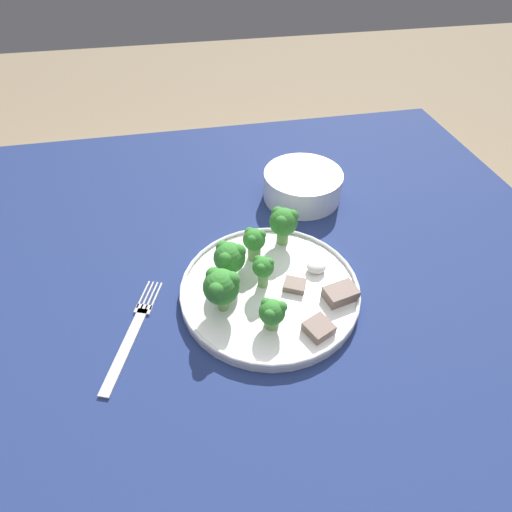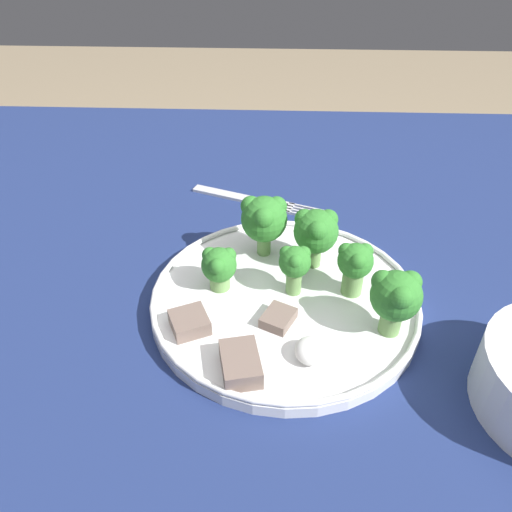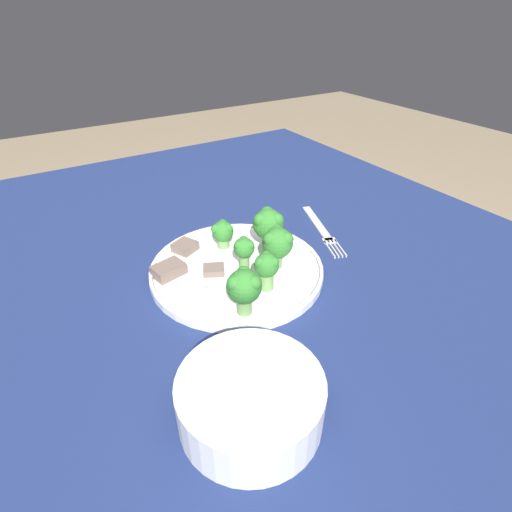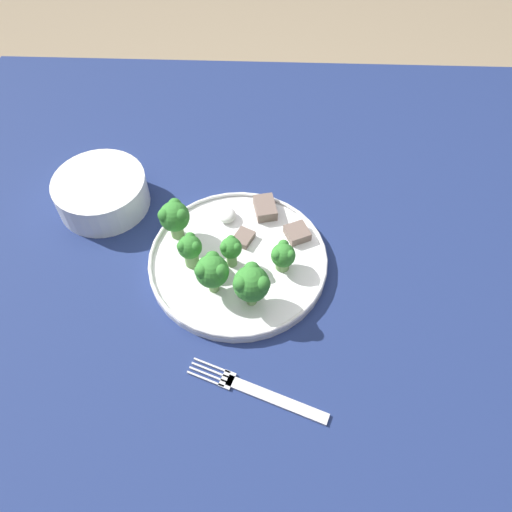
{
  "view_description": "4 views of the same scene",
  "coord_description": "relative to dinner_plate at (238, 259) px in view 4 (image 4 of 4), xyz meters",
  "views": [
    {
      "loc": [
        -0.1,
        -0.35,
        1.24
      ],
      "look_at": [
        -0.02,
        0.06,
        0.84
      ],
      "focal_mm": 28.0,
      "sensor_mm": 36.0,
      "label": 1
    },
    {
      "loc": [
        0.38,
        0.03,
        1.13
      ],
      "look_at": [
        -0.01,
        0.01,
        0.83
      ],
      "focal_mm": 35.0,
      "sensor_mm": 36.0,
      "label": 2
    },
    {
      "loc": [
        0.25,
        0.49,
        1.15
      ],
      "look_at": [
        -0.02,
        0.06,
        0.82
      ],
      "focal_mm": 28.0,
      "sensor_mm": 36.0,
      "label": 3
    },
    {
      "loc": [
        -0.44,
        -0.01,
        1.4
      ],
      "look_at": [
        -0.0,
        0.01,
        0.8
      ],
      "focal_mm": 35.0,
      "sensor_mm": 36.0,
      "label": 4
    }
  ],
  "objects": [
    {
      "name": "meat_slice_middle_slice",
      "position": [
        0.03,
        -0.01,
        0.01
      ],
      "size": [
        0.04,
        0.04,
        0.01
      ],
      "color": "#756056",
      "rests_on": "dinner_plate"
    },
    {
      "name": "ground_plane",
      "position": [
        -0.0,
        -0.04,
        -0.79
      ],
      "size": [
        8.0,
        8.0,
        0.0
      ],
      "primitive_type": "plane",
      "color": "#9E896B"
    },
    {
      "name": "cream_bowl",
      "position": [
        0.11,
        0.23,
        0.02
      ],
      "size": [
        0.15,
        0.15,
        0.05
      ],
      "color": "white",
      "rests_on": "table"
    },
    {
      "name": "fork",
      "position": [
        -0.21,
        -0.04,
        -0.01
      ],
      "size": [
        0.08,
        0.19,
        0.0
      ],
      "color": "silver",
      "rests_on": "table"
    },
    {
      "name": "broccoli_floret_back_left",
      "position": [
        0.04,
        0.1,
        0.05
      ],
      "size": [
        0.05,
        0.05,
        0.07
      ],
      "color": "#709E56",
      "rests_on": "dinner_plate"
    },
    {
      "name": "broccoli_floret_front_left",
      "position": [
        -0.01,
        0.01,
        0.04
      ],
      "size": [
        0.03,
        0.03,
        0.05
      ],
      "color": "#709E56",
      "rests_on": "dinner_plate"
    },
    {
      "name": "broccoli_floret_near_rim_left",
      "position": [
        -0.06,
        0.03,
        0.05
      ],
      "size": [
        0.05,
        0.05,
        0.07
      ],
      "color": "#709E56",
      "rests_on": "dinner_plate"
    },
    {
      "name": "table",
      "position": [
        -0.0,
        -0.04,
        -0.11
      ],
      "size": [
        1.09,
        1.19,
        0.78
      ],
      "color": "navy",
      "rests_on": "ground_plane"
    },
    {
      "name": "broccoli_floret_center_back",
      "position": [
        -0.01,
        0.07,
        0.04
      ],
      "size": [
        0.04,
        0.04,
        0.06
      ],
      "color": "#709E56",
      "rests_on": "dinner_plate"
    },
    {
      "name": "sauce_dollop",
      "position": [
        0.08,
        0.02,
        0.01
      ],
      "size": [
        0.03,
        0.03,
        0.02
      ],
      "color": "white",
      "rests_on": "dinner_plate"
    },
    {
      "name": "broccoli_floret_mid_cluster",
      "position": [
        -0.01,
        -0.07,
        0.03
      ],
      "size": [
        0.04,
        0.04,
        0.05
      ],
      "color": "#709E56",
      "rests_on": "dinner_plate"
    },
    {
      "name": "dinner_plate",
      "position": [
        0.0,
        0.0,
        0.0
      ],
      "size": [
        0.27,
        0.27,
        0.02
      ],
      "color": "white",
      "rests_on": "table"
    },
    {
      "name": "meat_slice_rear_slice",
      "position": [
        0.1,
        -0.04,
        0.01
      ],
      "size": [
        0.05,
        0.04,
        0.02
      ],
      "color": "#756056",
      "rests_on": "dinner_plate"
    },
    {
      "name": "meat_slice_front_slice",
      "position": [
        0.05,
        -0.09,
        0.01
      ],
      "size": [
        0.04,
        0.04,
        0.01
      ],
      "color": "#756056",
      "rests_on": "dinner_plate"
    },
    {
      "name": "broccoli_floret_center_left",
      "position": [
        -0.08,
        -0.02,
        0.05
      ],
      "size": [
        0.05,
        0.05,
        0.07
      ],
      "color": "#709E56",
      "rests_on": "dinner_plate"
    }
  ]
}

